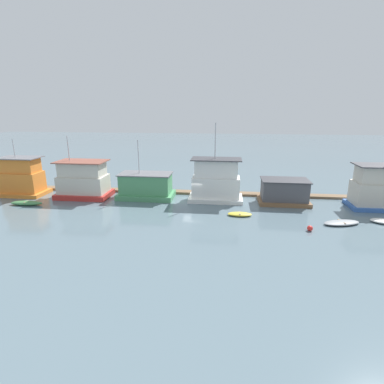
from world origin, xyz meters
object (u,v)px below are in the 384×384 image
(dinghy_yellow, at_px, (240,214))
(mooring_post_centre, at_px, (156,187))
(dinghy_green, at_px, (26,203))
(houseboat_white, at_px, (216,182))
(houseboat_blue, at_px, (383,189))
(buoy_red, at_px, (310,228))
(mooring_post_near_right, at_px, (281,192))
(houseboat_green, at_px, (146,186))
(houseboat_red, at_px, (83,181))
(houseboat_brown, at_px, (284,192))
(dinghy_grey, at_px, (341,223))
(houseboat_orange, at_px, (22,178))

(dinghy_yellow, relative_size, mooring_post_centre, 1.33)
(dinghy_green, relative_size, dinghy_yellow, 1.49)
(dinghy_green, bearing_deg, houseboat_white, 11.45)
(houseboat_white, bearing_deg, houseboat_blue, -2.65)
(houseboat_white, distance_m, buoy_red, 13.13)
(dinghy_green, bearing_deg, mooring_post_near_right, 11.65)
(houseboat_green, bearing_deg, houseboat_blue, -1.99)
(houseboat_red, distance_m, houseboat_blue, 36.85)
(houseboat_red, xyz_separation_m, mooring_post_near_right, (25.78, 2.27, -1.32))
(houseboat_red, height_order, houseboat_brown, houseboat_red)
(dinghy_green, xyz_separation_m, mooring_post_near_right, (31.24, 6.44, 0.61))
(houseboat_green, xyz_separation_m, dinghy_green, (-13.71, -4.71, -1.29))
(houseboat_red, distance_m, houseboat_brown, 25.80)
(houseboat_white, height_order, dinghy_green, houseboat_white)
(dinghy_grey, bearing_deg, dinghy_yellow, 172.32)
(houseboat_green, height_order, houseboat_blue, houseboat_blue)
(houseboat_blue, bearing_deg, mooring_post_near_right, 166.20)
(mooring_post_near_right, bearing_deg, mooring_post_centre, 180.00)
(houseboat_green, relative_size, mooring_post_near_right, 4.36)
(mooring_post_centre, bearing_deg, mooring_post_near_right, 0.00)
(houseboat_brown, xyz_separation_m, mooring_post_near_right, (-0.01, 1.99, -0.57))
(dinghy_grey, distance_m, mooring_post_centre, 23.01)
(houseboat_red, xyz_separation_m, houseboat_blue, (36.85, -0.45, 0.19))
(houseboat_green, xyz_separation_m, buoy_red, (18.52, -8.99, -1.28))
(houseboat_green, bearing_deg, houseboat_red, -176.21)
(houseboat_orange, height_order, houseboat_green, houseboat_green)
(dinghy_green, bearing_deg, houseboat_brown, 8.10)
(houseboat_white, bearing_deg, buoy_red, -43.38)
(houseboat_brown, bearing_deg, mooring_post_near_right, 90.39)
(mooring_post_near_right, bearing_deg, houseboat_brown, -89.61)
(houseboat_white, relative_size, dinghy_grey, 2.39)
(houseboat_orange, xyz_separation_m, dinghy_yellow, (28.88, -5.07, -2.12))
(dinghy_green, bearing_deg, buoy_red, -7.56)
(houseboat_white, height_order, houseboat_blue, houseboat_white)
(buoy_red, bearing_deg, dinghy_grey, 29.90)
(houseboat_blue, xyz_separation_m, dinghy_green, (-42.31, -3.72, -2.12))
(houseboat_blue, bearing_deg, dinghy_grey, -137.42)
(houseboat_white, xyz_separation_m, dinghy_yellow, (2.86, -5.42, -2.20))
(mooring_post_near_right, bearing_deg, houseboat_orange, -176.39)
(dinghy_yellow, distance_m, buoy_red, 7.43)
(houseboat_blue, height_order, buoy_red, houseboat_blue)
(mooring_post_centre, bearing_deg, houseboat_red, -165.98)
(houseboat_green, distance_m, houseboat_brown, 17.54)
(houseboat_green, xyz_separation_m, houseboat_brown, (17.54, -0.27, -0.11))
(buoy_red, bearing_deg, dinghy_green, 172.44)
(dinghy_green, distance_m, dinghy_grey, 35.96)
(mooring_post_centre, bearing_deg, dinghy_grey, -22.01)
(houseboat_white, bearing_deg, dinghy_green, -168.55)
(dinghy_yellow, bearing_deg, buoy_red, -27.93)
(houseboat_green, distance_m, houseboat_blue, 28.62)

